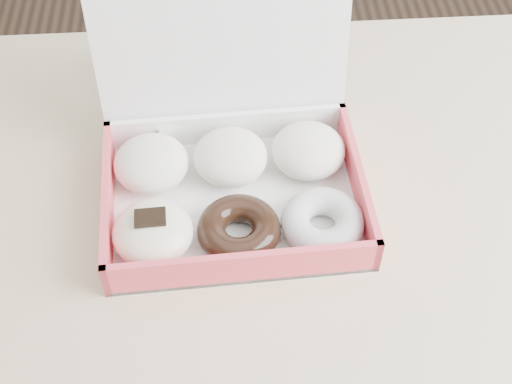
{
  "coord_description": "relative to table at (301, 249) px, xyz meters",
  "views": [
    {
      "loc": [
        -0.1,
        -0.56,
        1.47
      ],
      "look_at": [
        -0.06,
        0.0,
        0.8
      ],
      "focal_mm": 50.0,
      "sensor_mm": 36.0,
      "label": 1
    }
  ],
  "objects": [
    {
      "name": "donut_box",
      "position": [
        -0.09,
        0.04,
        0.12
      ],
      "size": [
        0.34,
        0.3,
        0.24
      ],
      "rotation": [
        0.0,
        0.0,
        0.04
      ],
      "color": "white",
      "rests_on": "table"
    },
    {
      "name": "newspapers",
      "position": [
        -0.1,
        0.26,
        0.1
      ],
      "size": [
        0.32,
        0.29,
        0.04
      ],
      "primitive_type": "cube",
      "rotation": [
        0.0,
        0.0,
        0.37
      ],
      "color": "white",
      "rests_on": "table"
    },
    {
      "name": "table",
      "position": [
        0.0,
        0.0,
        0.0
      ],
      "size": [
        1.2,
        0.8,
        0.75
      ],
      "color": "tan",
      "rests_on": "ground"
    }
  ]
}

